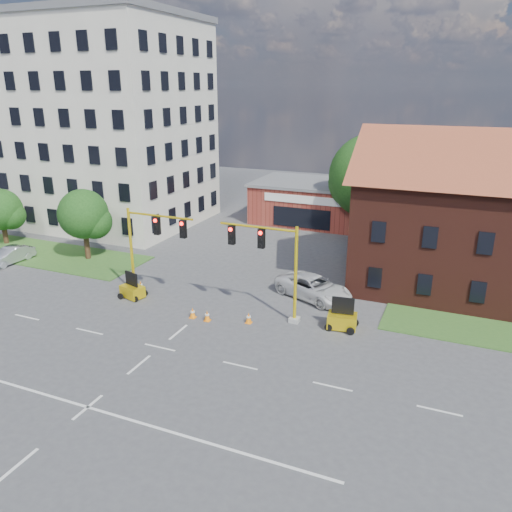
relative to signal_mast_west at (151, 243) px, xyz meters
name	(u,v)px	position (x,y,z in m)	size (l,w,h in m)	color
ground	(160,347)	(4.36, -6.00, -3.92)	(120.00, 120.00, 0.00)	#424245
grass_verge_nw	(31,252)	(-15.64, 4.00, -3.88)	(22.00, 6.00, 0.08)	#2D5821
grass_verge_ne	(503,336)	(22.36, 3.00, -3.88)	(14.00, 4.00, 0.08)	#2D5821
lane_markings	(127,374)	(4.36, -9.00, -3.91)	(60.00, 36.00, 0.01)	silver
office_block	(106,123)	(-15.64, 15.91, 6.39)	(18.40, 15.40, 20.60)	silver
brick_shop	(313,202)	(4.36, 23.99, -1.76)	(12.40, 8.40, 4.30)	maroon
townhouse_row	(512,212)	(22.36, 10.00, 2.01)	(21.00, 11.00, 11.50)	#461D15
tree_large	(375,179)	(11.27, 21.08, 1.64)	(8.46, 8.06, 9.83)	#3E2416
tree_nw_front	(86,216)	(-9.43, 4.58, -0.15)	(4.34, 4.13, 6.01)	#3E2416
tree_nw_rear	(3,211)	(-19.45, 5.08, -0.80)	(3.97, 3.78, 5.16)	#3E2416
signal_mast_west	(151,243)	(0.00, 0.00, 0.00)	(5.30, 0.60, 6.20)	#959690
signal_mast_east	(270,260)	(8.71, 0.00, 0.00)	(5.30, 0.60, 6.20)	#959690
trailer_west	(132,290)	(-1.25, -0.78, -3.36)	(1.83, 1.48, 1.80)	yellow
trailer_east	(342,319)	(13.31, 0.26, -3.31)	(1.87, 1.38, 1.96)	yellow
cone_a	(193,313)	(4.18, -1.94, -3.58)	(0.40, 0.40, 0.70)	orange
cone_b	(141,286)	(-1.55, 0.59, -3.58)	(0.40, 0.40, 0.70)	orange
cone_c	(207,316)	(5.24, -1.97, -3.58)	(0.40, 0.40, 0.70)	orange
cone_d	(249,318)	(7.77, -1.23, -3.58)	(0.40, 0.40, 0.70)	orange
pickup_white	(314,287)	(10.37, 4.07, -3.14)	(2.59, 5.63, 1.56)	silver
sedan_silver_front	(10,256)	(-14.87, 1.17, -3.24)	(1.43, 4.10, 1.35)	#A1A5A9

